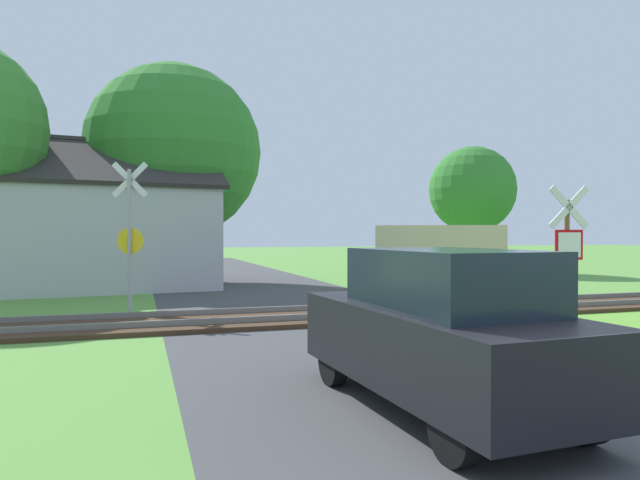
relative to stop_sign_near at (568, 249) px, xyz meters
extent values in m
plane|color=#5B933D|center=(-4.34, -4.57, -1.65)|extent=(160.00, 160.00, 0.00)
cube|color=#424244|center=(-4.34, -2.57, -1.65)|extent=(6.75, 80.00, 0.01)
cube|color=#422D1E|center=(-4.34, 3.23, -1.60)|extent=(60.00, 2.60, 0.10)
cube|color=slate|center=(-4.34, 3.94, -1.49)|extent=(60.00, 0.08, 0.12)
cube|color=slate|center=(-4.34, 2.51, -1.49)|extent=(60.00, 0.08, 0.12)
cylinder|color=brown|center=(0.00, 0.03, -0.34)|extent=(0.10, 0.10, 2.63)
cube|color=red|center=(0.00, -0.03, 0.08)|extent=(0.60, 0.10, 0.60)
cube|color=white|center=(-0.01, -0.06, 0.08)|extent=(0.49, 0.07, 0.49)
cube|color=white|center=(0.00, -0.03, 0.83)|extent=(0.87, 0.13, 0.88)
cube|color=white|center=(0.00, -0.03, 0.83)|extent=(0.87, 0.13, 0.88)
cylinder|color=#9E9EA5|center=(-8.36, 5.24, 0.11)|extent=(0.09, 0.09, 3.52)
cube|color=white|center=(-8.34, 5.30, 1.62)|extent=(0.85, 0.27, 0.88)
cube|color=white|center=(-8.34, 5.30, 1.62)|extent=(0.85, 0.27, 0.88)
cylinder|color=yellow|center=(-8.34, 5.31, 0.13)|extent=(0.62, 0.21, 0.64)
cube|color=#B7B7BC|center=(-9.46, 12.92, 0.16)|extent=(8.16, 7.03, 3.63)
cube|color=#332D2D|center=(-9.27, 11.39, 2.81)|extent=(8.20, 4.40, 1.97)
cube|color=#332D2D|center=(-9.65, 14.45, 2.81)|extent=(8.20, 4.40, 1.97)
cube|color=brown|center=(-7.43, 13.17, 2.85)|extent=(0.56, 0.56, 1.10)
cylinder|color=#513823|center=(-6.83, 14.01, -0.34)|extent=(0.42, 0.42, 2.62)
sphere|color=#337A2D|center=(-6.83, 14.01, 3.56)|extent=(6.90, 6.90, 6.90)
cylinder|color=#513823|center=(8.30, 16.40, -0.36)|extent=(0.36, 0.36, 2.59)
sphere|color=#337A2D|center=(8.30, 16.40, 2.61)|extent=(4.45, 4.45, 4.45)
cube|color=beige|center=(1.64, 7.96, -0.36)|extent=(4.59, 3.71, 1.90)
cube|color=beige|center=(-0.50, 9.16, -0.86)|extent=(1.49, 1.92, 0.90)
cube|color=#19232D|center=(-0.18, 8.97, -0.03)|extent=(0.83, 1.43, 0.85)
cube|color=navy|center=(2.10, 8.79, -0.69)|extent=(3.30, 1.86, 0.16)
cylinder|color=black|center=(0.77, 9.34, -1.31)|extent=(0.68, 0.49, 0.68)
cylinder|color=black|center=(0.01, 7.97, -1.31)|extent=(0.68, 0.49, 0.68)
cylinder|color=black|center=(3.26, 7.94, -1.31)|extent=(0.68, 0.49, 0.68)
cylinder|color=black|center=(2.50, 6.58, -1.31)|extent=(0.68, 0.49, 0.68)
cube|color=black|center=(-4.99, -3.71, -0.93)|extent=(1.85, 4.08, 0.84)
cube|color=#19232D|center=(-4.98, -3.91, -0.19)|extent=(1.51, 2.27, 0.64)
cylinder|color=black|center=(-4.36, -2.31, -1.35)|extent=(0.21, 0.61, 0.60)
cylinder|color=black|center=(-5.76, -2.39, -1.35)|extent=(0.21, 0.61, 0.60)
cylinder|color=black|center=(-4.22, -5.03, -1.35)|extent=(0.21, 0.61, 0.60)
cylinder|color=black|center=(-5.62, -5.10, -1.35)|extent=(0.21, 0.61, 0.60)
camera|label=1|loc=(-8.13, -9.30, 0.29)|focal=32.00mm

